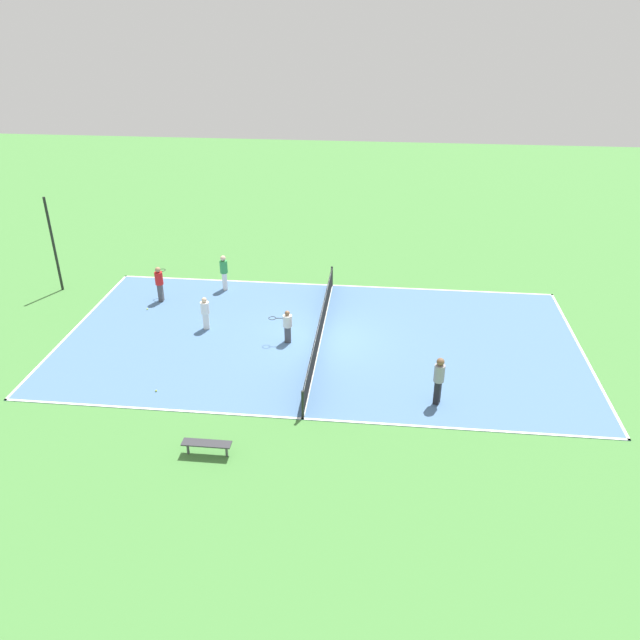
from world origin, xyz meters
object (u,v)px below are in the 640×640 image
(player_near_white, at_px, (205,311))
(player_far_white, at_px, (287,324))
(tennis_ball_left_sideline, at_px, (147,309))
(player_coach_red, at_px, (159,282))
(fence_post_back_right, at_px, (54,245))
(bench, at_px, (207,444))
(tennis_ball_near_net, at_px, (156,391))
(tennis_net, at_px, (320,328))
(player_far_green, at_px, (224,270))
(player_baseline_gray, at_px, (439,378))

(player_near_white, distance_m, player_far_white, 3.63)
(player_near_white, height_order, tennis_ball_left_sideline, player_near_white)
(player_coach_red, height_order, fence_post_back_right, fence_post_back_right)
(bench, relative_size, player_far_white, 1.08)
(player_coach_red, bearing_deg, player_far_white, -119.47)
(bench, height_order, player_coach_red, player_coach_red)
(player_coach_red, height_order, tennis_ball_left_sideline, player_coach_red)
(tennis_ball_near_net, height_order, fence_post_back_right, fence_post_back_right)
(tennis_net, bearing_deg, bench, 160.69)
(tennis_net, xyz_separation_m, tennis_ball_near_net, (-4.39, 5.34, -0.48))
(tennis_net, xyz_separation_m, bench, (-7.51, 2.63, -0.15))
(player_coach_red, distance_m, fence_post_back_right, 5.33)
(player_near_white, height_order, player_coach_red, player_coach_red)
(player_coach_red, height_order, player_far_white, player_coach_red)
(player_far_green, bearing_deg, player_far_white, -165.87)
(player_far_white, xyz_separation_m, tennis_ball_near_net, (-4.05, 4.06, -0.75))
(bench, xyz_separation_m, player_coach_red, (10.36, 4.97, 0.59))
(tennis_net, bearing_deg, player_near_white, 85.09)
(tennis_net, bearing_deg, tennis_ball_left_sideline, 76.70)
(player_near_white, bearing_deg, tennis_net, -18.55)
(player_near_white, bearing_deg, player_far_green, 79.03)
(player_baseline_gray, bearing_deg, tennis_ball_left_sideline, 83.80)
(bench, height_order, player_far_white, player_far_white)
(tennis_ball_left_sideline, bearing_deg, player_coach_red, -18.50)
(player_baseline_gray, distance_m, player_near_white, 10.28)
(tennis_ball_near_net, bearing_deg, player_far_white, -45.07)
(player_far_green, relative_size, tennis_ball_left_sideline, 25.16)
(player_far_green, xyz_separation_m, player_baseline_gray, (-8.45, -9.45, 0.04))
(bench, xyz_separation_m, tennis_ball_left_sideline, (9.39, 5.30, -0.33))
(bench, xyz_separation_m, player_near_white, (7.93, 2.19, 0.44))
(player_near_white, xyz_separation_m, tennis_ball_near_net, (-4.81, 0.51, -0.77))
(player_baseline_gray, bearing_deg, player_near_white, 83.66)
(tennis_net, relative_size, player_coach_red, 6.46)
(player_far_green, bearing_deg, tennis_ball_left_sideline, 106.74)
(player_baseline_gray, xyz_separation_m, player_near_white, (4.46, 9.26, -0.22))
(player_far_green, distance_m, player_far_white, 6.04)
(player_far_green, height_order, fence_post_back_right, fence_post_back_right)
(tennis_net, xyz_separation_m, fence_post_back_right, (3.59, 12.73, 1.72))
(bench, distance_m, player_coach_red, 11.51)
(player_near_white, bearing_deg, bench, -88.18)
(player_near_white, xyz_separation_m, tennis_ball_left_sideline, (1.46, 3.11, -0.77))
(tennis_ball_left_sideline, distance_m, tennis_ball_near_net, 6.78)
(bench, xyz_separation_m, player_far_white, (7.17, -1.36, 0.42))
(tennis_net, distance_m, player_baseline_gray, 6.03)
(tennis_ball_near_net, bearing_deg, player_near_white, -6.08)
(tennis_net, distance_m, bench, 7.96)
(player_baseline_gray, distance_m, player_far_white, 6.82)
(tennis_net, bearing_deg, fence_post_back_right, 74.25)
(bench, relative_size, tennis_ball_left_sideline, 22.04)
(tennis_ball_left_sideline, height_order, fence_post_back_right, fence_post_back_right)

